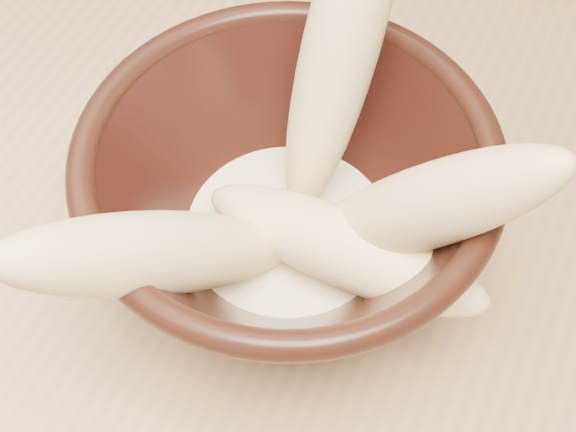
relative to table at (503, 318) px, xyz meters
The scene contains 7 objects.
table is the anchor object (origin of this frame).
bowl 0.21m from the table, 153.72° to the right, with size 0.21×0.21×0.12m.
milk_puddle 0.19m from the table, 153.72° to the right, with size 0.12×0.12×0.02m, color #F6EDC6.
banana_upright 0.25m from the table, behind, with size 0.04×0.04×0.20m, color #F0D28D.
banana_right 0.21m from the table, 133.46° to the right, with size 0.04×0.04×0.17m, color #F0D28D.
banana_across 0.20m from the table, 139.95° to the right, with size 0.04×0.04×0.16m, color #F0D28D.
banana_front 0.28m from the table, 140.90° to the right, with size 0.04×0.04×0.18m, color #F0D28D.
Camera 1 is at (-0.04, -0.29, 1.17)m, focal length 50.00 mm.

